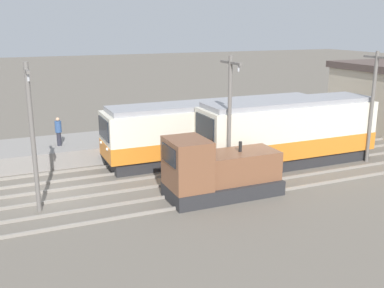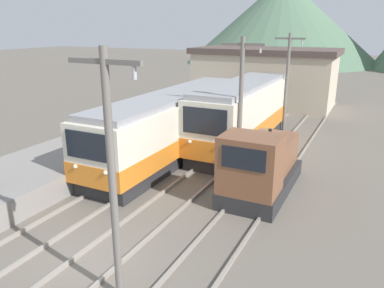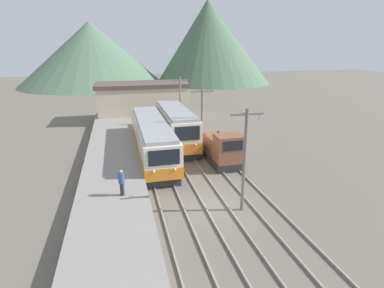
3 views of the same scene
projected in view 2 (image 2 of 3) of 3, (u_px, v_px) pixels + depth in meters
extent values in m
plane|color=#665E54|center=(91.00, 262.00, 11.57)|extent=(200.00, 200.00, 0.00)
cube|color=gray|center=(16.00, 235.00, 12.95)|extent=(0.10, 60.00, 0.14)
cube|color=gray|center=(47.00, 245.00, 12.34)|extent=(0.10, 60.00, 0.14)
cube|color=gray|center=(78.00, 255.00, 11.76)|extent=(0.10, 60.00, 0.14)
cube|color=gray|center=(115.00, 268.00, 11.16)|extent=(0.10, 60.00, 0.14)
cube|color=gray|center=(160.00, 283.00, 10.50)|extent=(0.10, 60.00, 0.14)
cube|color=#28282B|center=(175.00, 148.00, 21.23)|extent=(2.58, 13.39, 0.70)
cube|color=silver|center=(175.00, 120.00, 20.74)|extent=(2.80, 13.95, 2.56)
cube|color=orange|center=(175.00, 135.00, 20.99)|extent=(2.84, 13.99, 0.92)
cube|color=black|center=(88.00, 146.00, 14.60)|extent=(2.24, 0.06, 1.13)
sphere|color=silver|center=(75.00, 166.00, 15.21)|extent=(0.18, 0.18, 0.18)
sphere|color=silver|center=(105.00, 173.00, 14.56)|extent=(0.18, 0.18, 0.18)
cube|color=#939399|center=(174.00, 95.00, 20.32)|extent=(2.46, 13.39, 0.28)
cube|color=#28282B|center=(241.00, 140.00, 22.76)|extent=(2.58, 10.25, 0.70)
cube|color=silver|center=(242.00, 111.00, 22.23)|extent=(2.80, 10.68, 2.88)
cube|color=orange|center=(241.00, 126.00, 22.50)|extent=(2.84, 10.72, 1.04)
cube|color=black|center=(204.00, 122.00, 17.46)|extent=(2.24, 0.06, 1.27)
sphere|color=silver|center=(190.00, 142.00, 18.11)|extent=(0.18, 0.18, 0.18)
sphere|color=silver|center=(219.00, 146.00, 17.46)|extent=(0.18, 0.18, 0.18)
cube|color=#939399|center=(243.00, 85.00, 21.75)|extent=(2.46, 10.25, 0.28)
cube|color=#28282B|center=(262.00, 182.00, 16.58)|extent=(2.40, 5.53, 0.70)
cube|color=brown|center=(250.00, 164.00, 14.52)|extent=(2.28, 1.77, 2.30)
cube|color=black|center=(243.00, 159.00, 13.59)|extent=(1.68, 0.04, 0.83)
cube|color=brown|center=(269.00, 154.00, 17.02)|extent=(1.92, 3.66, 1.40)
cylinder|color=black|center=(270.00, 134.00, 16.73)|extent=(0.16, 0.16, 0.50)
cylinder|color=slate|center=(112.00, 183.00, 9.17)|extent=(0.20, 0.20, 6.56)
cube|color=slate|center=(104.00, 61.00, 8.30)|extent=(2.00, 0.12, 0.12)
cylinder|color=#B2B2B7|center=(134.00, 72.00, 8.02)|extent=(0.10, 0.10, 0.30)
cylinder|color=slate|center=(240.00, 110.00, 17.24)|extent=(0.20, 0.20, 6.56)
cube|color=slate|center=(243.00, 44.00, 16.36)|extent=(2.00, 0.12, 0.12)
cylinder|color=#B2B2B7|center=(260.00, 49.00, 16.09)|extent=(0.10, 0.10, 0.30)
cylinder|color=slate|center=(287.00, 83.00, 25.31)|extent=(0.20, 0.20, 6.56)
cube|color=slate|center=(290.00, 38.00, 24.43)|extent=(2.00, 0.12, 0.12)
cylinder|color=#B2B2B7|center=(302.00, 42.00, 24.16)|extent=(0.10, 0.10, 0.30)
cube|color=beige|center=(264.00, 80.00, 33.98)|extent=(12.00, 6.00, 4.65)
cube|color=#51423D|center=(266.00, 51.00, 33.21)|extent=(12.60, 6.30, 0.50)
cone|color=#517056|center=(282.00, 21.00, 73.67)|extent=(37.63, 37.63, 16.15)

